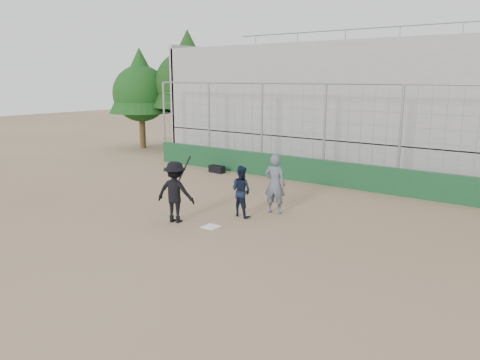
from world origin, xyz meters
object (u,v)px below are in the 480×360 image
Objects in this scene: umpire at (275,187)px; equipment_bag at (217,169)px; batter_at_plate at (175,192)px; catcher_crouched at (241,199)px.

umpire reaches higher than equipment_bag.
catcher_crouched is at bearing 52.51° from batter_at_plate.
batter_at_plate reaches higher than catcher_crouched.
equipment_bag is (-3.76, 6.47, -0.75)m from batter_at_plate.
equipment_bag is (-4.99, 4.87, -0.38)m from catcher_crouched.
batter_at_plate reaches higher than equipment_bag.
batter_at_plate is 7.52m from equipment_bag.
batter_at_plate is at bearing 42.24° from umpire.
catcher_crouched reaches higher than equipment_bag.
batter_at_plate is 1.16× the size of umpire.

